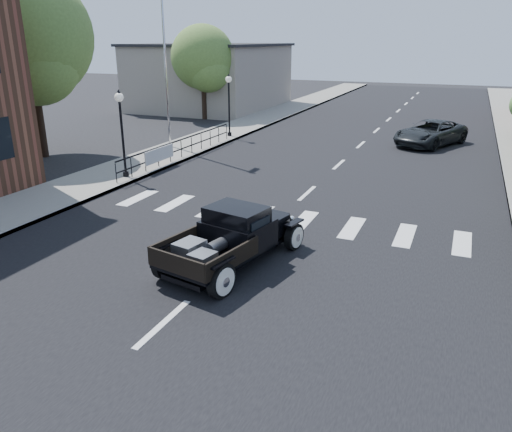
% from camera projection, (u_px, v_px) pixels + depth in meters
% --- Properties ---
extents(ground, '(120.00, 120.00, 0.00)m').
position_uv_depth(ground, '(227.00, 267.00, 12.94)').
color(ground, black).
rests_on(ground, ground).
extents(road, '(14.00, 80.00, 0.02)m').
position_uv_depth(road, '(353.00, 152.00, 25.96)').
color(road, black).
rests_on(road, ground).
extents(road_markings, '(12.00, 60.00, 0.06)m').
position_uv_depth(road_markings, '(328.00, 175.00, 21.62)').
color(road_markings, silver).
rests_on(road_markings, ground).
extents(sidewalk_left, '(3.00, 80.00, 0.15)m').
position_uv_depth(sidewalk_left, '(208.00, 139.00, 29.04)').
color(sidewalk_left, gray).
rests_on(sidewalk_left, ground).
extents(low_building_left, '(10.00, 12.00, 5.00)m').
position_uv_depth(low_building_left, '(212.00, 77.00, 41.89)').
color(low_building_left, '#A69B8B').
rests_on(low_building_left, ground).
extents(railing, '(0.08, 10.00, 1.00)m').
position_uv_depth(railing, '(181.00, 147.00, 24.07)').
color(railing, black).
rests_on(railing, sidewalk_left).
extents(banner, '(0.04, 2.20, 0.60)m').
position_uv_depth(banner, '(160.00, 160.00, 22.37)').
color(banner, silver).
rests_on(banner, sidewalk_left).
extents(lamp_post_b, '(0.36, 0.36, 3.54)m').
position_uv_depth(lamp_post_b, '(122.00, 134.00, 20.28)').
color(lamp_post_b, black).
rests_on(lamp_post_b, sidewalk_left).
extents(lamp_post_c, '(0.36, 0.36, 3.54)m').
position_uv_depth(lamp_post_c, '(229.00, 105.00, 28.96)').
color(lamp_post_c, black).
rests_on(lamp_post_c, sidewalk_left).
extents(flagpole, '(0.12, 0.12, 11.18)m').
position_uv_depth(flagpole, '(164.00, 35.00, 24.79)').
color(flagpole, silver).
rests_on(flagpole, sidewalk_left).
extents(big_tree_near, '(5.91, 5.91, 8.68)m').
position_uv_depth(big_tree_near, '(33.00, 67.00, 23.54)').
color(big_tree_near, '#517130').
rests_on(big_tree_near, ground).
extents(big_tree_far, '(4.49, 4.49, 6.59)m').
position_uv_depth(big_tree_far, '(203.00, 73.00, 35.50)').
color(big_tree_far, '#517130').
rests_on(big_tree_far, ground).
extents(hotrod_pickup, '(2.97, 4.85, 1.56)m').
position_uv_depth(hotrod_pickup, '(232.00, 237.00, 12.83)').
color(hotrod_pickup, black).
rests_on(hotrod_pickup, ground).
extents(second_car, '(4.09, 5.37, 1.36)m').
position_uv_depth(second_car, '(430.00, 133.00, 27.39)').
color(second_car, black).
rests_on(second_car, ground).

